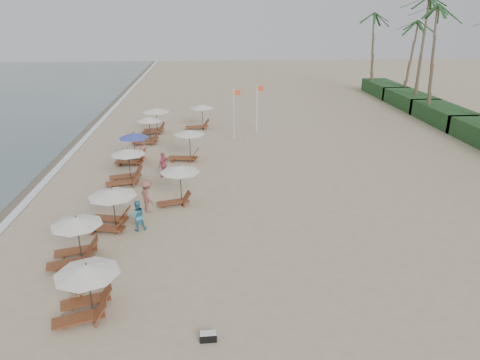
{
  "coord_description": "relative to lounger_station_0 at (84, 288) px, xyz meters",
  "views": [
    {
      "loc": [
        -0.73,
        -17.69,
        10.19
      ],
      "look_at": [
        1.0,
        5.03,
        1.3
      ],
      "focal_mm": 32.62,
      "sensor_mm": 36.0,
      "label": 1
    }
  ],
  "objects": [
    {
      "name": "beachgoer_near",
      "position": [
        -0.52,
        0.74,
        -0.33
      ],
      "size": [
        0.7,
        0.67,
        1.62
      ],
      "primitive_type": "imported",
      "rotation": [
        0.0,
        0.0,
        0.67
      ],
      "color": "tan",
      "rests_on": "ground"
    },
    {
      "name": "lounger_station_1",
      "position": [
        -1.35,
        3.66,
        -0.03
      ],
      "size": [
        2.5,
        2.2,
        2.12
      ],
      "color": "brown",
      "rests_on": "ground"
    },
    {
      "name": "lounger_station_5",
      "position": [
        -0.51,
        21.78,
        -0.14
      ],
      "size": [
        2.53,
        2.05,
        2.19
      ],
      "color": "brown",
      "rests_on": "ground"
    },
    {
      "name": "flag_pole_near",
      "position": [
        6.71,
        22.46,
        1.26
      ],
      "size": [
        0.6,
        0.08,
        4.32
      ],
      "color": "silver",
      "rests_on": "ground"
    },
    {
      "name": "wet_sand_band",
      "position": [
        -7.3,
        14.49,
        -1.13
      ],
      "size": [
        3.2,
        140.0,
        0.01
      ],
      "primitive_type": "cube",
      "color": "#6B5E4C",
      "rests_on": "ground"
    },
    {
      "name": "lounger_station_2",
      "position": [
        -0.47,
        6.8,
        -0.0
      ],
      "size": [
        2.61,
        2.41,
        2.06
      ],
      "color": "brown",
      "rests_on": "ground"
    },
    {
      "name": "flag_pole_far",
      "position": [
        8.83,
        24.2,
        1.27
      ],
      "size": [
        0.6,
        0.08,
        4.33
      ],
      "color": "silver",
      "rests_on": "ground"
    },
    {
      "name": "inland_station_1",
      "position": [
        2.89,
        17.09,
        0.17
      ],
      "size": [
        2.83,
        2.24,
        2.22
      ],
      "color": "brown",
      "rests_on": "ground"
    },
    {
      "name": "foam_line",
      "position": [
        -6.0,
        14.49,
        -1.13
      ],
      "size": [
        0.5,
        140.0,
        0.02
      ],
      "primitive_type": "cube",
      "color": "white",
      "rests_on": "ground"
    },
    {
      "name": "beachgoer_mid_a",
      "position": [
        0.91,
        6.41,
        -0.35
      ],
      "size": [
        0.92,
        0.82,
        1.57
      ],
      "primitive_type": "imported",
      "rotation": [
        0.0,
        0.0,
        3.49
      ],
      "color": "teal",
      "rests_on": "ground"
    },
    {
      "name": "ground",
      "position": [
        5.2,
        4.49,
        -1.14
      ],
      "size": [
        160.0,
        160.0,
        0.0
      ],
      "primitive_type": "plane",
      "color": "tan",
      "rests_on": "ground"
    },
    {
      "name": "lounger_station_4",
      "position": [
        -0.97,
        16.83,
        -0.08
      ],
      "size": [
        2.55,
        2.15,
        2.19
      ],
      "color": "brown",
      "rests_on": "ground"
    },
    {
      "name": "lounger_station_3",
      "position": [
        -0.73,
        12.91,
        -0.07
      ],
      "size": [
        2.6,
        2.38,
        2.24
      ],
      "color": "brown",
      "rests_on": "ground"
    },
    {
      "name": "beachgoer_far_b",
      "position": [
        -0.29,
        17.53,
        -0.39
      ],
      "size": [
        0.63,
        0.82,
        1.5
      ],
      "primitive_type": "imported",
      "rotation": [
        0.0,
        0.0,
        1.35
      ],
      "color": "tan",
      "rests_on": "ground"
    },
    {
      "name": "beachgoer_mid_b",
      "position": [
        1.14,
        8.51,
        -0.22
      ],
      "size": [
        1.17,
        1.36,
        1.83
      ],
      "primitive_type": "imported",
      "rotation": [
        0.0,
        0.0,
        2.07
      ],
      "color": "brown",
      "rests_on": "ground"
    },
    {
      "name": "lounger_station_0",
      "position": [
        0.0,
        0.0,
        0.0
      ],
      "size": [
        2.5,
        2.3,
        2.05
      ],
      "color": "brown",
      "rests_on": "ground"
    },
    {
      "name": "duffel_bag",
      "position": [
        4.3,
        -1.65,
        -0.98
      ],
      "size": [
        0.57,
        0.3,
        0.32
      ],
      "color": "black",
      "rests_on": "ground"
    },
    {
      "name": "beachgoer_far_a",
      "position": [
        1.53,
        13.87,
        -0.31
      ],
      "size": [
        0.86,
        1.04,
        1.66
      ],
      "primitive_type": "imported",
      "rotation": [
        0.0,
        0.0,
        4.15
      ],
      "color": "#C8506A",
      "rests_on": "ground"
    },
    {
      "name": "inland_station_0",
      "position": [
        2.73,
        9.41,
        0.34
      ],
      "size": [
        2.56,
        2.24,
        2.22
      ],
      "color": "brown",
      "rests_on": "ground"
    },
    {
      "name": "inland_station_2",
      "position": [
        3.78,
        26.08,
        0.2
      ],
      "size": [
        2.76,
        2.24,
        2.22
      ],
      "color": "brown",
      "rests_on": "ground"
    },
    {
      "name": "lounger_station_6",
      "position": [
        -0.18,
        24.92,
        0.12
      ],
      "size": [
        2.6,
        2.43,
        2.24
      ],
      "color": "brown",
      "rests_on": "ground"
    }
  ]
}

